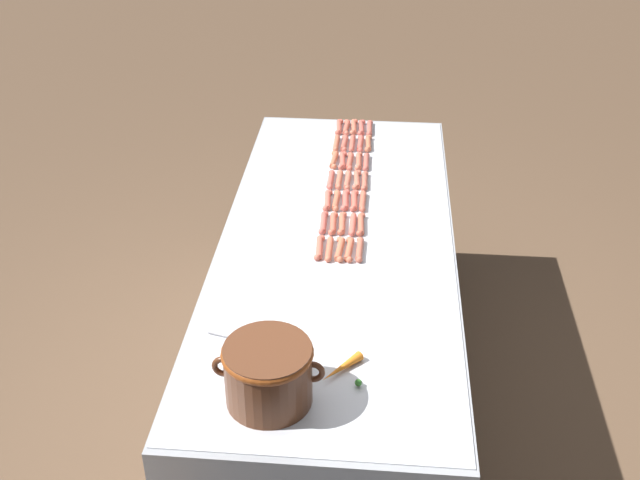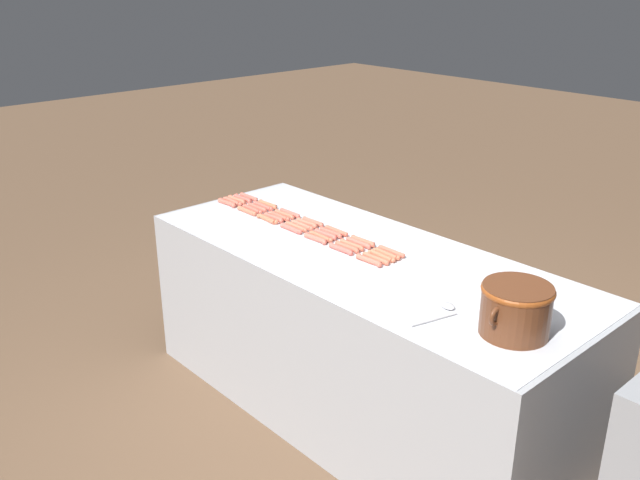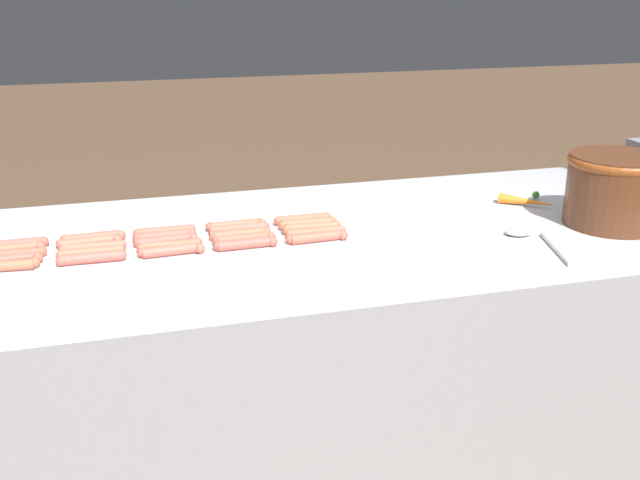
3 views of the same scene
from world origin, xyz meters
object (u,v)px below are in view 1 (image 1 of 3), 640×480
hot_dog_12 (353,224)px  hot_dog_24 (339,180)px  hot_dog_14 (354,127)px  hot_dog_18 (346,200)px  hot_dog_19 (342,223)px  hot_dog_20 (340,249)px  hot_dog_30 (334,160)px  hot_dog_31 (331,180)px  hot_dog_9 (359,161)px  hot_dog_29 (336,143)px  hot_dog_33 (324,223)px  hot_dog_16 (350,161)px  hot_dog_6 (360,249)px  hot_dog_27 (329,249)px  hot_dog_23 (343,161)px  hot_dog_34 (319,248)px  hot_dog_4 (363,201)px  hot_dog_7 (362,128)px  hot_dog_10 (357,180)px  bean_pot (268,371)px  hot_dog_3 (365,181)px  hot_dog_13 (349,250)px  hot_dog_5 (361,224)px  hot_dog_32 (328,200)px  hot_dog_2 (366,162)px  hot_dog_15 (352,143)px  hot_dog_1 (368,143)px  hot_dog_21 (346,127)px  hot_dog_0 (370,128)px  hot_dog_11 (354,201)px  hot_dog_22 (344,143)px  hot_dog_26 (333,223)px  hot_dog_8 (360,144)px  hot_dog_28 (339,127)px  carrot (342,369)px  hot_dog_25 (336,201)px  serving_spoon (264,335)px

hot_dog_12 → hot_dog_24: same height
hot_dog_14 → hot_dog_18: same height
hot_dog_19 → hot_dog_20: 0.20m
hot_dog_30 → hot_dog_31: (0.00, 0.20, 0.00)m
hot_dog_9 → hot_dog_29: 0.22m
hot_dog_33 → hot_dog_16: bearing=-97.8°
hot_dog_6 → hot_dog_27: 0.12m
hot_dog_18 → hot_dog_24: (0.04, -0.19, 0.00)m
hot_dog_27 → hot_dog_23: bearing=-90.3°
hot_dog_24 → hot_dog_34: (0.04, 0.57, 0.00)m
hot_dog_4 → hot_dog_7: bearing=-87.2°
hot_dog_10 → bean_pot: bearing=81.9°
hot_dog_3 → bean_pot: 1.43m
hot_dog_13 → hot_dog_5: bearing=-101.0°
hot_dog_16 → hot_dog_32: size_ratio=1.00×
hot_dog_5 → hot_dog_2: bearing=-90.1°
hot_dog_15 → hot_dog_20: 0.97m
hot_dog_1 → hot_dog_7: size_ratio=1.00×
hot_dog_21 → hot_dog_24: same height
hot_dog_2 → hot_dog_24: 0.22m
hot_dog_0 → hot_dog_31: (0.16, 0.58, 0.00)m
hot_dog_5 → hot_dog_15: bearing=-84.4°
hot_dog_14 → hot_dog_33: (0.08, 0.97, 0.00)m
hot_dog_31 → hot_dog_1: bearing=-111.7°
hot_dog_11 → hot_dog_22: bearing=-82.3°
hot_dog_0 → hot_dog_32: bearing=78.5°
hot_dog_21 → hot_dog_23: (-0.00, 0.38, 0.00)m
hot_dog_2 → hot_dog_26: (0.12, 0.57, 0.00)m
hot_dog_13 → hot_dog_34: bearing=-2.0°
hot_dog_30 → hot_dog_32: (-0.00, 0.39, 0.00)m
hot_dog_34 → bean_pot: bearing=84.5°
hot_dog_32 → hot_dog_30: bearing=-90.0°
hot_dog_8 → hot_dog_27: bearing=85.2°
hot_dog_30 → hot_dog_32: bearing=90.0°
hot_dog_20 → hot_dog_28: same height
hot_dog_22 → hot_dog_28: (0.04, -0.19, 0.00)m
hot_dog_12 → hot_dog_31: 0.40m
hot_dog_3 → hot_dog_14: size_ratio=1.00×
hot_dog_31 → hot_dog_7: bearing=-101.2°
hot_dog_8 → hot_dog_34: (0.12, 0.96, 0.00)m
hot_dog_6 → bean_pot: size_ratio=0.49×
hot_dog_30 → carrot: bearing=95.1°
hot_dog_22 → hot_dog_25: 0.58m
hot_dog_23 → hot_dog_28: same height
carrot → hot_dog_11: bearing=-89.2°
hot_dog_3 → hot_dog_8: (0.04, -0.39, 0.00)m
hot_dog_2 → hot_dog_6: same height
hot_dog_22 → serving_spoon: bearing=83.2°
hot_dog_16 → hot_dog_29: size_ratio=1.00×
carrot → hot_dog_19: bearing=-86.4°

